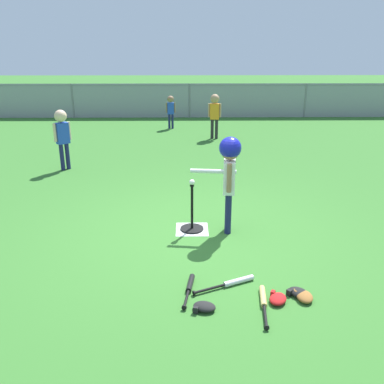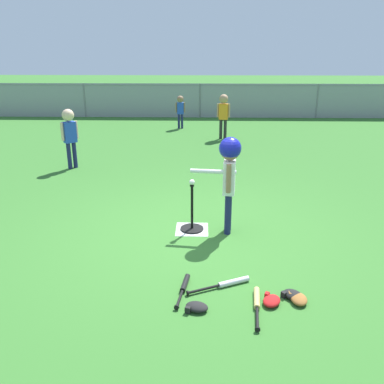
# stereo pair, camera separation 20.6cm
# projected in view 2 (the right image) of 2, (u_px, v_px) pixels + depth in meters

# --- Properties ---
(ground_plane) EXTENTS (60.00, 60.00, 0.00)m
(ground_plane) POSITION_uv_depth(u_px,v_px,m) (195.00, 235.00, 5.53)
(ground_plane) COLOR #336B28
(home_plate) EXTENTS (0.44, 0.44, 0.01)m
(home_plate) POSITION_uv_depth(u_px,v_px,m) (192.00, 229.00, 5.69)
(home_plate) COLOR white
(home_plate) RESTS_ON ground_plane
(batting_tee) EXTENTS (0.32, 0.32, 0.65)m
(batting_tee) POSITION_uv_depth(u_px,v_px,m) (192.00, 223.00, 5.65)
(batting_tee) COLOR black
(batting_tee) RESTS_ON ground_plane
(baseball_on_tee) EXTENTS (0.07, 0.07, 0.07)m
(baseball_on_tee) POSITION_uv_depth(u_px,v_px,m) (192.00, 182.00, 5.46)
(baseball_on_tee) COLOR white
(baseball_on_tee) RESTS_ON batting_tee
(batter_child) EXTENTS (0.65, 0.37, 1.31)m
(batter_child) POSITION_uv_depth(u_px,v_px,m) (229.00, 166.00, 5.31)
(batter_child) COLOR #191E4C
(batter_child) RESTS_ON ground_plane
(fielder_deep_right) EXTENTS (0.35, 0.23, 1.18)m
(fielder_deep_right) POSITION_uv_depth(u_px,v_px,m) (223.00, 111.00, 10.87)
(fielder_deep_right) COLOR #262626
(fielder_deep_right) RESTS_ON ground_plane
(fielder_deep_left) EXTENTS (0.29, 0.19, 0.97)m
(fielder_deep_left) POSITION_uv_depth(u_px,v_px,m) (180.00, 108.00, 12.29)
(fielder_deep_left) COLOR #191E4C
(fielder_deep_left) RESTS_ON ground_plane
(fielder_near_left) EXTENTS (0.29, 0.26, 1.21)m
(fielder_near_left) POSITION_uv_depth(u_px,v_px,m) (69.00, 131.00, 8.25)
(fielder_near_left) COLOR #191E4C
(fielder_near_left) RESTS_ON ground_plane
(spare_bat_silver) EXTENTS (0.67, 0.35, 0.06)m
(spare_bat_silver) POSITION_uv_depth(u_px,v_px,m) (228.00, 283.00, 4.35)
(spare_bat_silver) COLOR silver
(spare_bat_silver) RESTS_ON ground_plane
(spare_bat_wood) EXTENTS (0.13, 0.65, 0.06)m
(spare_bat_wood) POSITION_uv_depth(u_px,v_px,m) (257.00, 302.00, 4.04)
(spare_bat_wood) COLOR #DBB266
(spare_bat_wood) RESTS_ON ground_plane
(spare_bat_black) EXTENTS (0.14, 0.58, 0.06)m
(spare_bat_black) POSITION_uv_depth(u_px,v_px,m) (184.00, 286.00, 4.30)
(spare_bat_black) COLOR black
(spare_bat_black) RESTS_ON ground_plane
(glove_by_plate) EXTENTS (0.25, 0.27, 0.07)m
(glove_by_plate) POSITION_uv_depth(u_px,v_px,m) (271.00, 301.00, 4.05)
(glove_by_plate) COLOR #B21919
(glove_by_plate) RESTS_ON ground_plane
(glove_near_bats) EXTENTS (0.27, 0.27, 0.07)m
(glove_near_bats) POSITION_uv_depth(u_px,v_px,m) (293.00, 295.00, 4.14)
(glove_near_bats) COLOR black
(glove_near_bats) RESTS_ON ground_plane
(glove_tossed_aside) EXTENTS (0.26, 0.22, 0.07)m
(glove_tossed_aside) POSITION_uv_depth(u_px,v_px,m) (196.00, 307.00, 3.95)
(glove_tossed_aside) COLOR black
(glove_tossed_aside) RESTS_ON ground_plane
(glove_outfield_drop) EXTENTS (0.18, 0.23, 0.07)m
(glove_outfield_drop) POSITION_uv_depth(u_px,v_px,m) (299.00, 299.00, 4.08)
(glove_outfield_drop) COLOR brown
(glove_outfield_drop) RESTS_ON ground_plane
(outfield_fence) EXTENTS (16.06, 0.06, 1.15)m
(outfield_fence) POSITION_uv_depth(u_px,v_px,m) (200.00, 99.00, 14.17)
(outfield_fence) COLOR slate
(outfield_fence) RESTS_ON ground_plane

